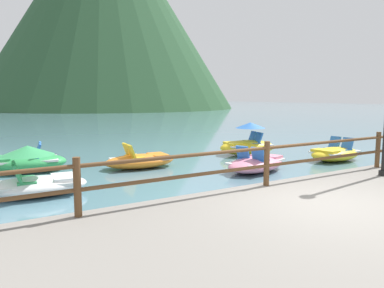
{
  "coord_description": "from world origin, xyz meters",
  "views": [
    {
      "loc": [
        -5.45,
        -4.28,
        2.29
      ],
      "look_at": [
        0.27,
        5.0,
        0.9
      ],
      "focal_mm": 35.15,
      "sensor_mm": 36.0,
      "label": 1
    }
  ],
  "objects_px": {
    "pedal_boat_4": "(34,180)",
    "pedal_boat_6": "(256,163)",
    "pedal_boat_2": "(25,162)",
    "pedal_boat_5": "(335,153)",
    "pedal_boat_3": "(140,161)",
    "pedal_boat_0": "(248,144)"
  },
  "relations": [
    {
      "from": "pedal_boat_5",
      "to": "pedal_boat_6",
      "type": "height_order",
      "value": "pedal_boat_5"
    },
    {
      "from": "pedal_boat_0",
      "to": "pedal_boat_5",
      "type": "xyz_separation_m",
      "value": [
        1.77,
        -2.69,
        -0.17
      ]
    },
    {
      "from": "pedal_boat_0",
      "to": "pedal_boat_4",
      "type": "relative_size",
      "value": 1.02
    },
    {
      "from": "pedal_boat_6",
      "to": "pedal_boat_2",
      "type": "bearing_deg",
      "value": 149.31
    },
    {
      "from": "pedal_boat_4",
      "to": "pedal_boat_6",
      "type": "distance_m",
      "value": 6.32
    },
    {
      "from": "pedal_boat_2",
      "to": "pedal_boat_3",
      "type": "relative_size",
      "value": 1.07
    },
    {
      "from": "pedal_boat_5",
      "to": "pedal_boat_6",
      "type": "bearing_deg",
      "value": 179.41
    },
    {
      "from": "pedal_boat_0",
      "to": "pedal_boat_5",
      "type": "height_order",
      "value": "pedal_boat_0"
    },
    {
      "from": "pedal_boat_2",
      "to": "pedal_boat_4",
      "type": "height_order",
      "value": "pedal_boat_4"
    },
    {
      "from": "pedal_boat_2",
      "to": "pedal_boat_0",
      "type": "bearing_deg",
      "value": -6.79
    },
    {
      "from": "pedal_boat_4",
      "to": "pedal_boat_6",
      "type": "bearing_deg",
      "value": -4.27
    },
    {
      "from": "pedal_boat_2",
      "to": "pedal_boat_4",
      "type": "distance_m",
      "value": 3.14
    },
    {
      "from": "pedal_boat_2",
      "to": "pedal_boat_3",
      "type": "distance_m",
      "value": 3.47
    },
    {
      "from": "pedal_boat_0",
      "to": "pedal_boat_4",
      "type": "distance_m",
      "value": 8.47
    },
    {
      "from": "pedal_boat_2",
      "to": "pedal_boat_6",
      "type": "relative_size",
      "value": 0.93
    },
    {
      "from": "pedal_boat_3",
      "to": "pedal_boat_2",
      "type": "bearing_deg",
      "value": 158.8
    },
    {
      "from": "pedal_boat_0",
      "to": "pedal_boat_6",
      "type": "distance_m",
      "value": 3.26
    },
    {
      "from": "pedal_boat_3",
      "to": "pedal_boat_0",
      "type": "bearing_deg",
      "value": 3.74
    },
    {
      "from": "pedal_boat_3",
      "to": "pedal_boat_5",
      "type": "bearing_deg",
      "value": -20.18
    },
    {
      "from": "pedal_boat_4",
      "to": "pedal_boat_6",
      "type": "xyz_separation_m",
      "value": [
        6.3,
        -0.47,
        -0.14
      ]
    },
    {
      "from": "pedal_boat_3",
      "to": "pedal_boat_4",
      "type": "height_order",
      "value": "pedal_boat_4"
    },
    {
      "from": "pedal_boat_2",
      "to": "pedal_boat_4",
      "type": "relative_size",
      "value": 1.04
    }
  ]
}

